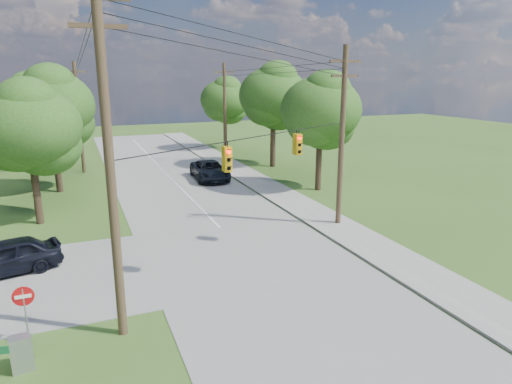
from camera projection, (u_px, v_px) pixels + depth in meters
name	position (u px, v px, depth m)	size (l,w,h in m)	color
ground	(248.00, 314.00, 17.47)	(140.00, 140.00, 0.00)	#3B571D
main_road	(250.00, 258.00, 22.68)	(10.00, 100.00, 0.03)	gray
sidewalk_east	(364.00, 240.00, 25.07)	(2.60, 100.00, 0.12)	#A2A198
pole_sw	(109.00, 160.00, 14.61)	(2.00, 0.32, 12.00)	#4C3627
pole_ne	(342.00, 135.00, 26.48)	(2.00, 0.32, 10.50)	#4C3627
pole_north_e	(225.00, 112.00, 46.34)	(2.00, 0.32, 10.00)	#4C3627
pole_north_w	(79.00, 117.00, 41.34)	(2.00, 0.32, 10.00)	#4C3627
power_lines	(200.00, 70.00, 26.08)	(13.93, 29.62, 4.93)	black
traffic_signals	(265.00, 150.00, 20.99)	(4.91, 3.27, 1.05)	gold
tree_w_near	(28.00, 127.00, 26.58)	(6.00, 6.00, 8.40)	#433021
tree_w_mid	(51.00, 106.00, 33.97)	(6.40, 6.40, 9.22)	#433021
tree_w_far	(31.00, 103.00, 42.32)	(6.00, 6.00, 8.73)	#433021
tree_e_near	(321.00, 110.00, 34.59)	(6.20, 6.20, 8.81)	#433021
tree_e_mid	(273.00, 96.00, 43.59)	(6.60, 6.60, 9.64)	#433021
tree_e_far	(225.00, 100.00, 54.27)	(5.80, 5.80, 8.32)	#433021
car_cross_dark	(5.00, 257.00, 20.70)	(1.92, 4.77, 1.62)	black
car_main_north	(210.00, 170.00, 39.37)	(2.66, 5.78, 1.61)	black
control_cabinet	(22.00, 353.00, 14.02)	(0.64, 0.46, 1.16)	#95989A
do_not_enter_sign	(24.00, 302.00, 15.19)	(0.70, 0.07, 2.10)	#95989A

